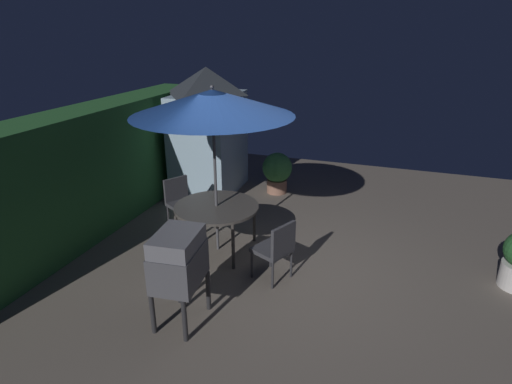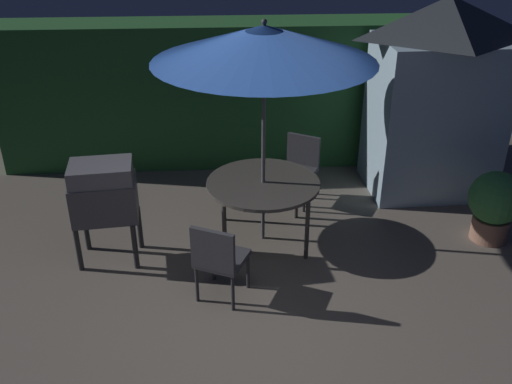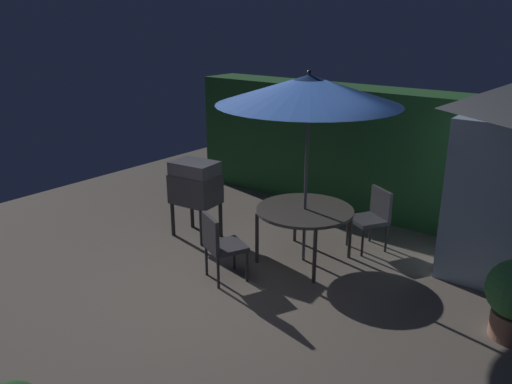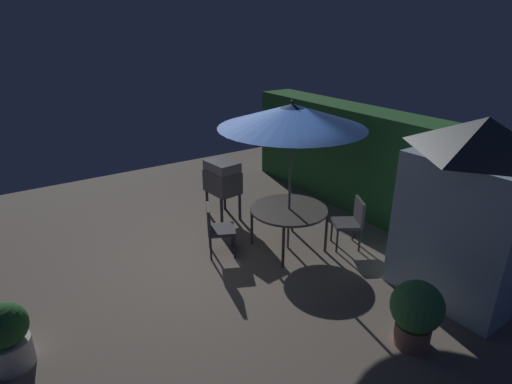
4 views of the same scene
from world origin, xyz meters
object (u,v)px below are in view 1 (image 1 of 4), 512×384
Objects in this scene: chair_near_shed at (276,247)px; patio_table at (217,209)px; patio_umbrella at (212,103)px; chair_far_side at (180,200)px; potted_plant_by_grill at (277,171)px; bbq_grill at (178,260)px; garden_shed at (208,130)px.

patio_table is at bearing 65.16° from chair_near_shed.
patio_umbrella is 2.91× the size of chair_far_side.
chair_near_shed is 3.42m from potted_plant_by_grill.
chair_near_shed is 1.00× the size of chair_far_side.
patio_umbrella is 2.91× the size of chair_near_shed.
chair_near_shed is 2.38m from chair_far_side.
patio_table is 1.80m from bbq_grill.
potted_plant_by_grill is (2.75, -0.18, -1.88)m from patio_umbrella.
garden_shed is 2.78m from patio_table.
chair_near_shed is (-0.53, -1.15, -0.19)m from patio_table.
garden_shed reaches higher than chair_near_shed.
patio_umbrella is 2.16m from chair_far_side.
bbq_grill is at bearing -178.20° from potted_plant_by_grill.
garden_shed is 2.04m from chair_far_side.
chair_near_shed and chair_far_side have the same top height.
patio_table is 1.48× the size of chair_far_side.
chair_far_side is at bearing 62.74° from chair_near_shed.
patio_table is at bearing -120.00° from chair_far_side.
chair_far_side reaches higher than patio_table.
chair_far_side is (0.56, 0.97, -1.85)m from patio_umbrella.
bbq_grill is at bearing -159.33° from garden_shed.
garden_shed is 1.98× the size of patio_table.
garden_shed is 2.99× the size of potted_plant_by_grill.
garden_shed is at bearing 20.67° from bbq_grill.
chair_far_side is at bearing 60.00° from patio_table.
bbq_grill is 1.33× the size of chair_near_shed.
garden_shed is 2.93× the size of chair_near_shed.
potted_plant_by_grill is (2.19, -1.14, -0.03)m from chair_far_side.
patio_table is 1.66m from patio_umbrella.
garden_shed is 2.90m from patio_umbrella.
patio_umbrella is at bearing 176.30° from potted_plant_by_grill.
chair_near_shed reaches higher than patio_table.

